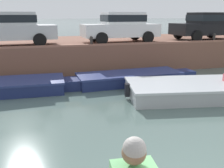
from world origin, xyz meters
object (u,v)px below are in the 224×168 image
object	(u,v)px
car_left_inner_silver	(9,27)
mooring_bollard_east	(214,37)
boat_moored_west_navy	(2,87)
boat_moored_central_navy	(134,78)
mooring_bollard_mid	(91,40)
car_centre_white	(121,26)
car_right_inner_black	(206,25)
motorboat_passing	(212,89)

from	to	relation	value
car_left_inner_silver	mooring_bollard_east	world-z (taller)	car_left_inner_silver
boat_moored_west_navy	car_left_inner_silver	xyz separation A→B (m)	(0.17, 3.04, 2.05)
car_left_inner_silver	mooring_bollard_east	xyz separation A→B (m)	(10.50, -1.06, -0.61)
boat_moored_central_navy	mooring_bollard_mid	bearing A→B (deg)	125.86
car_centre_white	car_left_inner_silver	bearing A→B (deg)	179.99
mooring_bollard_east	car_left_inner_silver	bearing A→B (deg)	174.22
car_right_inner_black	mooring_bollard_mid	size ratio (longest dim) A/B	8.77
mooring_bollard_mid	mooring_bollard_east	bearing A→B (deg)	0.00
car_centre_white	mooring_bollard_mid	xyz separation A→B (m)	(-1.82, -1.06, -0.61)
car_right_inner_black	mooring_bollard_mid	xyz separation A→B (m)	(-7.03, -1.06, -0.61)
boat_moored_central_navy	mooring_bollard_mid	distance (m)	2.85
boat_moored_central_navy	car_right_inner_black	world-z (taller)	car_right_inner_black
car_centre_white	boat_moored_central_navy	bearing A→B (deg)	-97.05
car_left_inner_silver	motorboat_passing	bearing A→B (deg)	-37.68
car_left_inner_silver	boat_moored_central_navy	bearing A→B (deg)	-30.85
motorboat_passing	car_centre_white	size ratio (longest dim) A/B	1.67
boat_moored_central_navy	car_left_inner_silver	bearing A→B (deg)	149.15
motorboat_passing	car_centre_white	xyz separation A→B (m)	(-1.67, 5.52, 2.02)
boat_moored_central_navy	car_centre_white	distance (m)	3.69
boat_moored_west_navy	mooring_bollard_east	xyz separation A→B (m)	(10.66, 1.98, 1.44)
car_right_inner_black	mooring_bollard_east	size ratio (longest dim) A/B	8.77
car_right_inner_black	mooring_bollard_east	world-z (taller)	car_right_inner_black
motorboat_passing	mooring_bollard_mid	size ratio (longest dim) A/B	15.17
mooring_bollard_east	motorboat_passing	bearing A→B (deg)	-126.84
boat_moored_west_navy	car_left_inner_silver	world-z (taller)	car_left_inner_silver
mooring_bollard_mid	mooring_bollard_east	world-z (taller)	same
car_right_inner_black	mooring_bollard_mid	distance (m)	7.13
boat_moored_west_navy	boat_moored_central_navy	bearing A→B (deg)	-0.09
car_left_inner_silver	car_right_inner_black	distance (m)	10.70
mooring_bollard_mid	mooring_bollard_east	xyz separation A→B (m)	(6.83, 0.00, 0.00)
car_centre_white	motorboat_passing	bearing A→B (deg)	-73.20
boat_moored_central_navy	car_left_inner_silver	distance (m)	6.29
car_left_inner_silver	car_right_inner_black	size ratio (longest dim) A/B	1.13
car_centre_white	car_right_inner_black	size ratio (longest dim) A/B	1.04
mooring_bollard_mid	car_left_inner_silver	bearing A→B (deg)	163.85
car_centre_white	boat_moored_west_navy	bearing A→B (deg)	-151.71
car_left_inner_silver	car_right_inner_black	world-z (taller)	same
motorboat_passing	car_right_inner_black	bearing A→B (deg)	57.32
boat_moored_west_navy	car_left_inner_silver	size ratio (longest dim) A/B	1.37
car_right_inner_black	mooring_bollard_mid	world-z (taller)	car_right_inner_black
motorboat_passing	mooring_bollard_mid	world-z (taller)	mooring_bollard_mid
car_left_inner_silver	car_right_inner_black	xyz separation A→B (m)	(10.70, -0.00, -0.00)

